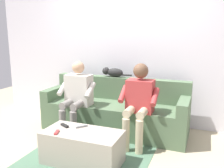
{
  "coord_description": "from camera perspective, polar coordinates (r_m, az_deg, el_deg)",
  "views": [
    {
      "loc": [
        -1.32,
        3.36,
        1.53
      ],
      "look_at": [
        0.0,
        0.01,
        0.78
      ],
      "focal_mm": 39.17,
      "sensor_mm": 36.0,
      "label": 1
    }
  ],
  "objects": [
    {
      "name": "floor_rug",
      "position": [
        3.23,
        -5.59,
        -16.52
      ],
      "size": [
        1.52,
        1.56,
        0.01
      ],
      "primitive_type": "cube",
      "color": "#4C7056",
      "rests_on": "ground"
    },
    {
      "name": "remote_gray",
      "position": [
        3.08,
        -7.16,
        -9.76
      ],
      "size": [
        0.13,
        0.13,
        0.02
      ],
      "primitive_type": "cube",
      "rotation": [
        0.0,
        0.0,
        0.84
      ],
      "color": "gray",
      "rests_on": "coffee_table"
    },
    {
      "name": "ground_plane",
      "position": [
        3.42,
        -3.72,
        -14.86
      ],
      "size": [
        8.0,
        8.0,
        0.0
      ],
      "primitive_type": "plane",
      "color": "tan"
    },
    {
      "name": "person_right_seated",
      "position": [
        3.71,
        -8.23,
        -2.31
      ],
      "size": [
        0.54,
        0.51,
        1.12
      ],
      "color": "beige",
      "rests_on": "ground"
    },
    {
      "name": "person_left_seated",
      "position": [
        3.35,
        6.28,
        -3.6
      ],
      "size": [
        0.52,
        0.51,
        1.13
      ],
      "color": "#B23838",
      "rests_on": "ground"
    },
    {
      "name": "couch",
      "position": [
        3.92,
        0.74,
        -6.56
      ],
      "size": [
        2.26,
        0.74,
        0.82
      ],
      "color": "#516B4C",
      "rests_on": "ground"
    },
    {
      "name": "coffee_table",
      "position": [
        3.03,
        -6.86,
        -14.41
      ],
      "size": [
        0.93,
        0.47,
        0.39
      ],
      "color": "#A89E8E",
      "rests_on": "ground"
    },
    {
      "name": "remote_red",
      "position": [
        2.96,
        -12.8,
        -10.93
      ],
      "size": [
        0.07,
        0.13,
        0.02
      ],
      "primitive_type": "cube",
      "rotation": [
        0.0,
        0.0,
        1.89
      ],
      "color": "#B73333",
      "rests_on": "coffee_table"
    },
    {
      "name": "cat_on_backrest",
      "position": [
        4.05,
        0.18,
        2.79
      ],
      "size": [
        0.51,
        0.13,
        0.16
      ],
      "color": "black",
      "rests_on": "couch"
    },
    {
      "name": "remote_black",
      "position": [
        3.14,
        -11.0,
        -9.48
      ],
      "size": [
        0.14,
        0.1,
        0.03
      ],
      "primitive_type": "cube",
      "rotation": [
        0.0,
        0.0,
        2.67
      ],
      "color": "black",
      "rests_on": "coffee_table"
    },
    {
      "name": "back_wall",
      "position": [
        4.23,
        3.34,
        7.91
      ],
      "size": [
        5.11,
        0.06,
        2.5
      ],
      "primitive_type": "cube",
      "color": "silver",
      "rests_on": "ground"
    }
  ]
}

